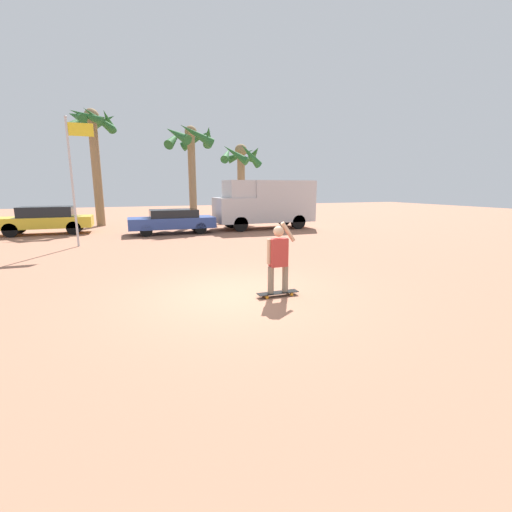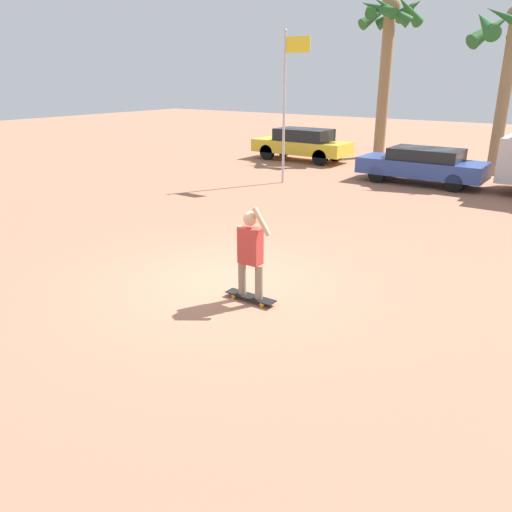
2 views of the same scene
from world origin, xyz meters
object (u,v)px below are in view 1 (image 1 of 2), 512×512
Objects in this scene: camper_van at (266,202)px; palm_tree_near_van at (241,163)px; person_skateboarder at (278,255)px; parked_car_blue at (172,221)px; palm_tree_far_left at (93,136)px; skateboard at (278,293)px; palm_tree_center_background at (191,146)px; flagpole at (74,173)px; parked_car_yellow at (46,219)px.

palm_tree_near_van reaches higher than camper_van.
parked_car_blue is at bearing 94.23° from person_skateboarder.
skateboard is at bearing -74.63° from palm_tree_far_left.
camper_van is 5.72m from parked_car_blue.
palm_tree_center_background is 0.88× the size of palm_tree_far_left.
flagpole reaches higher than parked_car_blue.
palm_tree_center_background is (-4.04, -2.30, 0.74)m from palm_tree_near_van.
palm_tree_near_van is (12.15, 3.54, 3.45)m from parked_car_yellow.
camper_van is at bearing 4.80° from parked_car_blue.
person_skateboarder is at bearing -62.80° from parked_car_yellow.
flagpole is (-5.95, -6.14, -1.92)m from palm_tree_center_background.
parked_car_yellow is at bearing -163.76° from palm_tree_near_van.
person_skateboarder is 0.23× the size of palm_tree_far_left.
palm_tree_far_left is at bearing -178.72° from palm_tree_near_van.
palm_tree_far_left is (-3.90, 5.44, 4.89)m from parked_car_blue.
palm_tree_near_van is at bearing 74.43° from person_skateboarder.
palm_tree_near_van reaches higher than parked_car_yellow.
palm_tree_far_left reaches higher than parked_car_blue.
palm_tree_center_background is 8.76m from flagpole.
palm_tree_center_background is (8.11, 1.24, 4.19)m from parked_car_yellow.
palm_tree_center_background reaches higher than parked_car_yellow.
parked_car_blue is 0.85× the size of flagpole.
skateboard is 18.88m from palm_tree_far_left.
parked_car_yellow is (-11.98, 1.64, -0.79)m from camper_van.
parked_car_blue is at bearing 33.57° from flagpole.
parked_car_yellow is 0.82× the size of palm_tree_near_van.
palm_tree_near_van is 9.79m from palm_tree_far_left.
camper_van is 1.11× the size of flagpole.
camper_van is 1.05× the size of palm_tree_near_van.
flagpole is at bearing 118.94° from skateboard.
palm_tree_center_background reaches higher than flagpole.
parked_car_blue is 0.62× the size of palm_tree_far_left.
camper_van is 5.90m from palm_tree_center_background.
palm_tree_near_van is 0.78× the size of palm_tree_far_left.
camper_van is 1.28× the size of parked_car_yellow.
parked_car_yellow is 5.81m from flagpole.
flagpole is (-0.29, -8.22, -2.54)m from palm_tree_far_left.
camper_van is at bearing -27.52° from palm_tree_far_left.
palm_tree_near_van is (4.91, 17.63, 4.16)m from skateboard.
flagpole is at bearing -134.11° from palm_tree_center_background.
camper_van is at bearing 69.14° from skateboard.
camper_van is 0.93× the size of palm_tree_center_background.
person_skateboarder is 13.33m from camper_van.
palm_tree_far_left reaches higher than parked_car_yellow.
camper_van is 1.31× the size of parked_car_blue.
parked_car_yellow is at bearing -126.47° from palm_tree_far_left.
palm_tree_far_left reaches higher than palm_tree_center_background.
parked_car_blue is at bearing -175.20° from camper_van.
palm_tree_far_left is 8.61m from flagpole.
parked_car_yellow is 13.12m from palm_tree_near_van.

